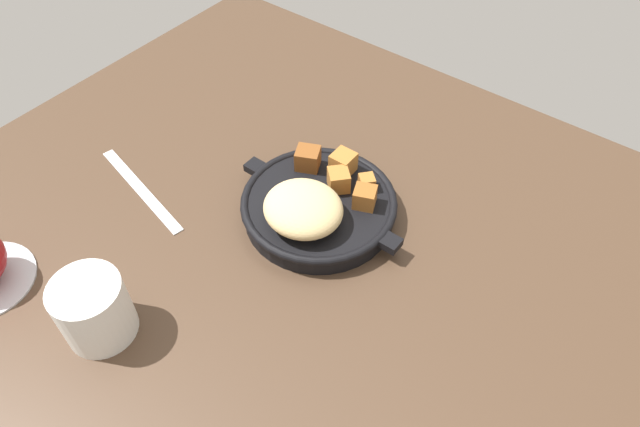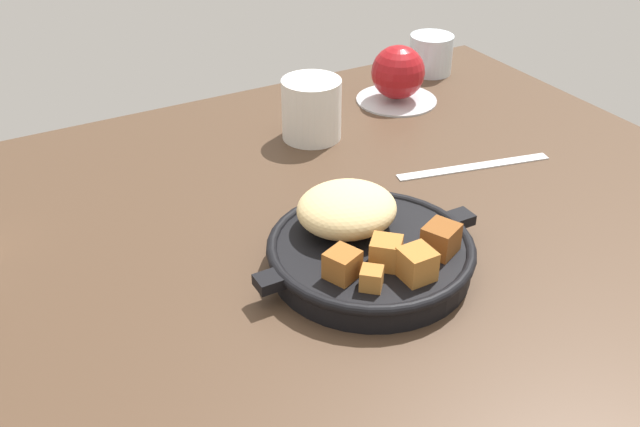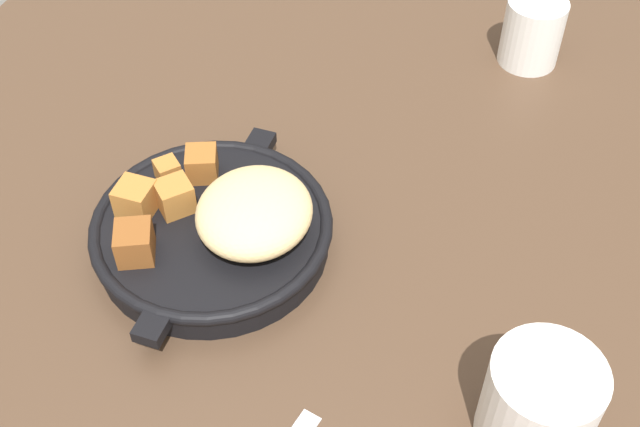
{
  "view_description": "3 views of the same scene",
  "coord_description": "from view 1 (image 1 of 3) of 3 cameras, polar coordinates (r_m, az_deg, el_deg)",
  "views": [
    {
      "loc": [
        -27.99,
        38.81,
        61.92
      ],
      "look_at": [
        2.3,
        -0.9,
        5.82
      ],
      "focal_mm": 32.59,
      "sensor_mm": 36.0,
      "label": 1
    },
    {
      "loc": [
        -29.05,
        -55.79,
        45.78
      ],
      "look_at": [
        2.55,
        1.1,
        4.5
      ],
      "focal_mm": 40.33,
      "sensor_mm": 36.0,
      "label": 2
    },
    {
      "loc": [
        48.96,
        20.71,
        57.66
      ],
      "look_at": [
        3.0,
        4.79,
        5.16
      ],
      "focal_mm": 46.26,
      "sensor_mm": 36.0,
      "label": 3
    }
  ],
  "objects": [
    {
      "name": "butter_knife",
      "position": [
        0.9,
        -17.18,
        2.3
      ],
      "size": [
        21.4,
        6.24,
        0.36
      ],
      "primitive_type": "cube",
      "rotation": [
        0.0,
        0.0,
        -0.22
      ],
      "color": "silver",
      "rests_on": "ground_plane"
    },
    {
      "name": "cast_iron_skillet",
      "position": [
        0.8,
        -0.31,
        0.85
      ],
      "size": [
        26.19,
        21.9,
        7.62
      ],
      "color": "black",
      "rests_on": "ground_plane"
    },
    {
      "name": "ground_plane",
      "position": [
        0.79,
        0.93,
        -4.52
      ],
      "size": [
        117.63,
        91.95,
        2.4
      ],
      "primitive_type": "cube",
      "color": "#473323"
    },
    {
      "name": "ceramic_mug_white",
      "position": [
        0.73,
        -21.31,
        -8.79
      ],
      "size": [
        8.37,
        8.37,
        8.61
      ],
      "primitive_type": "cylinder",
      "color": "silver",
      "rests_on": "ground_plane"
    }
  ]
}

